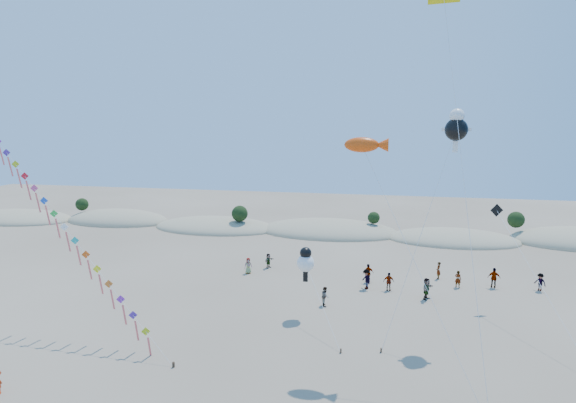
{
  "coord_description": "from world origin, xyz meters",
  "views": [
    {
      "loc": [
        7.32,
        -18.37,
        15.15
      ],
      "look_at": [
        0.72,
        14.0,
        9.51
      ],
      "focal_mm": 30.0,
      "sensor_mm": 36.0,
      "label": 1
    }
  ],
  "objects": [
    {
      "name": "dune_ridge",
      "position": [
        1.06,
        45.14,
        0.11
      ],
      "size": [
        145.3,
        11.49,
        5.57
      ],
      "color": "gray",
      "rests_on": "ground"
    },
    {
      "name": "kite_train",
      "position": [
        -18.62,
        12.67,
        10.3
      ],
      "size": [
        25.59,
        10.31,
        20.02
      ],
      "color": "#3F2D1E",
      "rests_on": "ground"
    },
    {
      "name": "fish_kite",
      "position": [
        6.13,
        11.92,
        13.56
      ],
      "size": [
        8.09,
        6.65,
        14.08
      ],
      "color": "#3F2D1E",
      "rests_on": "ground"
    },
    {
      "name": "cartoon_kite_low",
      "position": [
        1.51,
        16.93,
        4.37
      ],
      "size": [
        4.06,
        6.46,
        5.49
      ],
      "color": "#3F2D1E",
      "rests_on": "ground"
    },
    {
      "name": "cartoon_kite_high",
      "position": [
        12.07,
        17.28,
        14.62
      ],
      "size": [
        5.7,
        6.31,
        15.92
      ],
      "color": "#3F2D1E",
      "rests_on": "ground"
    },
    {
      "name": "parafoil_kite",
      "position": [
        10.63,
        14.49,
        21.97
      ],
      "size": [
        3.24,
        11.36,
        23.06
      ],
      "color": "#3F2D1E",
      "rests_on": "ground"
    },
    {
      "name": "dark_kite",
      "position": [
        17.22,
        19.59,
        5.87
      ],
      "size": [
        4.08,
        12.85,
        8.39
      ],
      "color": "#3F2D1E",
      "rests_on": "ground"
    },
    {
      "name": "beachgoers",
      "position": [
        8.32,
        24.7,
        0.86
      ],
      "size": [
        28.03,
        10.18,
        1.86
      ],
      "color": "slate",
      "rests_on": "ground"
    }
  ]
}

